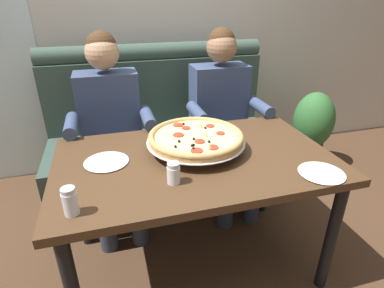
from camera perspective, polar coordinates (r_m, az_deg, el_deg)
name	(u,v)px	position (r m, az deg, el deg)	size (l,w,h in m)	color
ground_plane	(195,261)	(2.02, 0.54, -20.71)	(16.00, 16.00, 0.00)	#4C3321
back_wall_with_window	(146,3)	(2.82, -8.54, 24.24)	(6.00, 0.12, 2.80)	beige
booth_bench	(164,142)	(2.50, -5.18, 0.40)	(1.75, 0.78, 1.13)	#384C42
dining_table	(195,171)	(1.62, 0.63, -4.98)	(1.40, 0.84, 0.72)	#4C331E
diner_left	(111,123)	(2.10, -14.73, 3.75)	(0.54, 0.64, 1.27)	#2D3342
diner_right	(224,112)	(2.24, 5.83, 5.94)	(0.54, 0.64, 1.27)	#2D3342
pizza	(196,137)	(1.62, 0.73, 1.21)	(0.52, 0.52, 0.11)	silver
shaker_parmesan	(174,174)	(1.36, -3.41, -5.62)	(0.06, 0.06, 0.10)	white
shaker_pepper_flakes	(70,203)	(1.26, -21.50, -10.08)	(0.06, 0.06, 0.11)	white
plate_near_left	(322,172)	(1.55, 22.79, -4.75)	(0.21, 0.21, 0.02)	white
plate_near_right	(106,161)	(1.58, -15.52, -2.98)	(0.22, 0.22, 0.02)	white
potted_plant	(313,126)	(3.03, 21.35, 3.16)	(0.36, 0.36, 0.70)	brown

